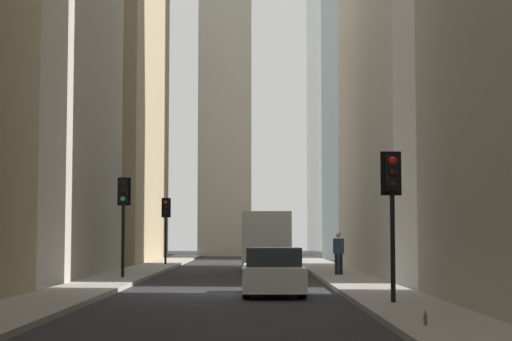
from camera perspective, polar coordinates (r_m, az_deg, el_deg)
name	(u,v)px	position (r m, az deg, el deg)	size (l,w,h in m)	color
ground_plane	(227,292)	(27.46, -1.88, -7.96)	(135.00, 135.00, 0.00)	#262628
sidewalk_right	(83,290)	(27.96, -11.22, -7.67)	(90.00, 2.20, 0.14)	gray
sidewalk_left	(371,290)	(27.69, 7.55, -7.75)	(90.00, 2.20, 0.14)	gray
building_left_midfar	(466,8)	(41.84, 13.59, 10.29)	(19.42, 10.50, 24.34)	#B7B2A5
building_right_far	(79,97)	(58.09, -11.52, 4.71)	(18.13, 10.00, 21.41)	#9E8966
church_spire	(226,34)	(75.06, -2.00, 8.88)	(4.81, 4.81, 35.99)	beige
delivery_truck	(266,241)	(42.29, 0.64, -4.65)	(6.46, 2.25, 2.84)	silver
sedan_white	(273,273)	(25.89, 1.14, -6.71)	(4.30, 1.78, 1.42)	silver
traffic_light_foreground	(392,191)	(21.81, 8.89, -1.32)	(0.43, 0.52, 3.73)	black
traffic_light_midblock	(123,204)	(34.34, -8.67, -2.15)	(0.43, 0.52, 3.89)	black
traffic_light_far_junction	(166,215)	(49.35, -5.92, -2.94)	(0.43, 0.52, 3.71)	black
pedestrian	(339,251)	(36.48, 5.42, -5.29)	(0.26, 0.44, 1.75)	black
discarded_bottle	(425,319)	(16.48, 11.02, -9.53)	(0.07, 0.07, 0.27)	brown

